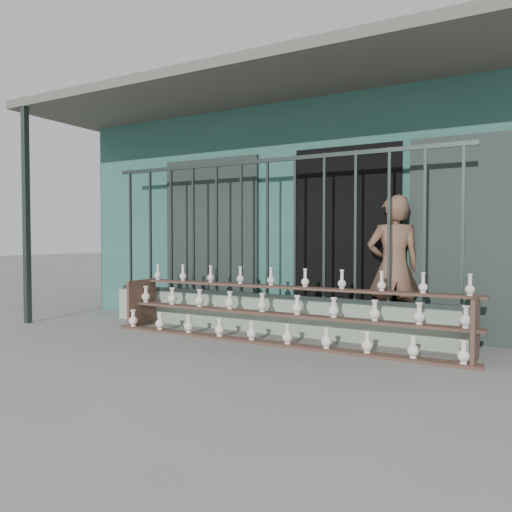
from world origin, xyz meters
The scene contains 6 objects.
ground centered at (0.00, 0.00, 0.00)m, with size 60.00×60.00×0.00m, color slate.
workshop_building centered at (0.00, 4.23, 1.62)m, with size 7.40×6.60×3.21m.
parapet_wall centered at (0.00, 1.30, 0.23)m, with size 5.00×0.20×0.45m, color #8EA38C.
security_fence centered at (0.00, 1.30, 1.35)m, with size 5.00×0.04×1.80m.
shelf_rack centered at (0.37, 0.89, 0.36)m, with size 4.50×0.68×0.85m.
elderly_woman centered at (1.55, 1.62, 0.87)m, with size 0.63×0.42×1.73m, color brown.
Camera 1 is at (3.00, -4.40, 1.22)m, focal length 35.00 mm.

